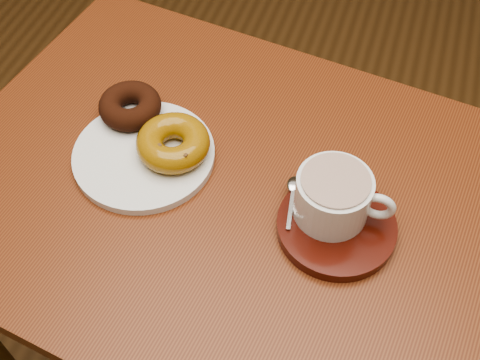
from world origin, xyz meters
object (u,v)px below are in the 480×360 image
(cafe_table, at_px, (228,232))
(donut_plate, at_px, (144,155))
(saucer, at_px, (336,227))
(coffee_cup, at_px, (334,196))

(cafe_table, distance_m, donut_plate, 0.19)
(cafe_table, height_order, donut_plate, donut_plate)
(saucer, distance_m, coffee_cup, 0.05)
(donut_plate, xyz_separation_m, coffee_cup, (0.29, -0.02, 0.05))
(saucer, xyz_separation_m, coffee_cup, (-0.01, 0.02, 0.04))
(cafe_table, distance_m, saucer, 0.21)
(cafe_table, relative_size, donut_plate, 4.39)
(saucer, bearing_deg, donut_plate, 172.50)
(cafe_table, xyz_separation_m, donut_plate, (-0.13, 0.01, 0.13))
(donut_plate, distance_m, saucer, 0.30)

